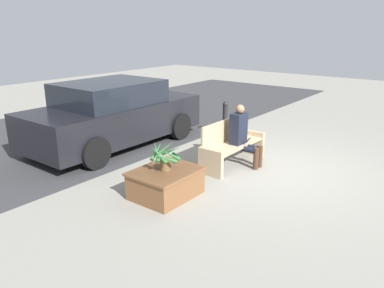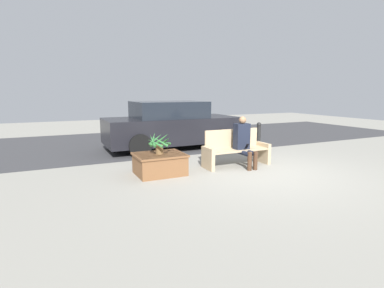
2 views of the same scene
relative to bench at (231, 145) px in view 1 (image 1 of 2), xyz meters
name	(u,v)px [view 1 (image 1 of 2)]	position (x,y,z in m)	size (l,w,h in m)	color
ground_plane	(270,169)	(0.21, -0.79, -0.40)	(30.00, 30.00, 0.00)	gray
road_surface	(96,126)	(0.21, 4.57, -0.40)	(20.00, 6.00, 0.01)	#38383A
bench	(231,145)	(0.00, 0.00, 0.00)	(1.70, 0.52, 0.89)	tan
person_seated	(242,134)	(0.10, -0.20, 0.24)	(0.36, 0.63, 1.22)	black
planter_box	(166,182)	(-1.97, 0.02, -0.16)	(1.08, 0.89, 0.46)	brown
potted_plant	(165,157)	(-1.97, 0.02, 0.29)	(0.57, 0.53, 0.48)	brown
parked_car	(114,114)	(-0.60, 2.83, 0.34)	(4.20, 1.98, 1.51)	black
bollard_post	(225,118)	(1.62, 1.19, 0.07)	(0.14, 0.14, 0.90)	black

